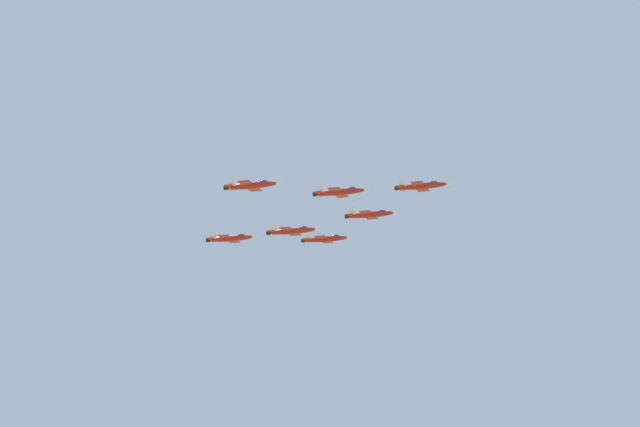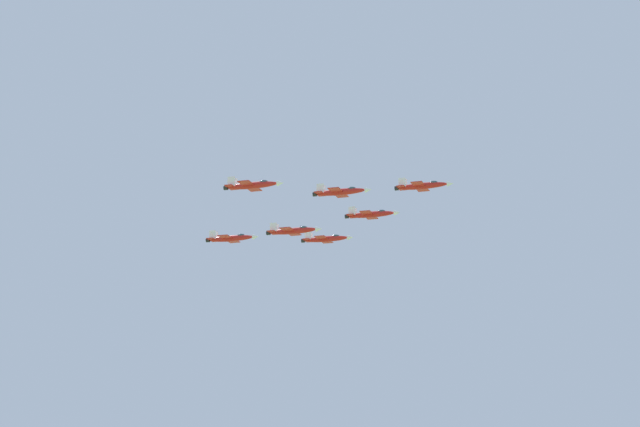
% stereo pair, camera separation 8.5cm
% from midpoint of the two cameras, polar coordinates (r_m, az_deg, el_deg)
% --- Properties ---
extents(jet_lead, '(12.86, 13.00, 3.40)m').
position_cam_midpoint_polar(jet_lead, '(273.96, 5.80, 1.56)').
color(jet_lead, red).
extents(jet_left_wingman, '(12.86, 13.31, 3.44)m').
position_cam_midpoint_polar(jet_left_wingman, '(291.95, 2.90, -0.04)').
color(jet_left_wingman, red).
extents(jet_right_wingman, '(12.49, 12.81, 3.32)m').
position_cam_midpoint_polar(jet_right_wingman, '(262.35, 1.18, 1.23)').
color(jet_right_wingman, red).
extents(jet_left_outer, '(13.02, 13.51, 3.49)m').
position_cam_midpoint_polar(jet_left_outer, '(310.83, 0.35, -1.43)').
color(jet_left_outer, red).
extents(jet_right_outer, '(12.53, 12.97, 3.35)m').
position_cam_midpoint_polar(jet_right_outer, '(253.53, -3.81, 1.60)').
color(jet_right_outer, red).
extents(jet_slot_rear, '(13.00, 13.10, 3.43)m').
position_cam_midpoint_polar(jet_slot_rear, '(280.78, -1.52, -0.97)').
color(jet_slot_rear, red).
extents(jet_trailing, '(12.63, 12.89, 3.35)m').
position_cam_midpoint_polar(jet_trailing, '(286.94, -5.01, -1.39)').
color(jet_trailing, red).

